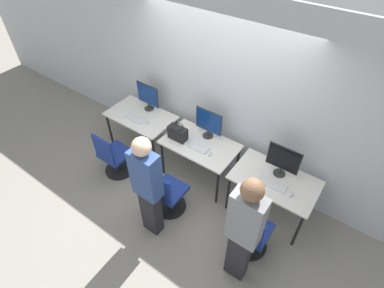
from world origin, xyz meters
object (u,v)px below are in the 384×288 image
object	(u,v)px
keyboard_left	(135,118)
person_center	(147,186)
office_chair_center	(167,195)
mouse_center	(210,154)
keyboard_right	(272,184)
office_chair_left	(114,158)
handbag	(178,133)
mouse_right	(291,194)
person_right	(244,230)
monitor_center	(209,123)
monitor_right	(283,160)
mouse_left	(147,123)
monitor_left	(148,96)
keyboard_center	(197,146)
office_chair_right	(250,234)

from	to	relation	value
keyboard_left	person_center	size ratio (longest dim) A/B	0.22
office_chair_center	person_center	size ratio (longest dim) A/B	0.51
mouse_center	keyboard_right	distance (m)	0.97
office_chair_left	office_chair_center	xyz separation A→B (m)	(1.17, -0.08, 0.00)
mouse_center	handbag	bearing A→B (deg)	178.84
person_center	mouse_right	distance (m)	1.82
person_right	person_center	bearing A→B (deg)	-174.31
monitor_center	monitor_right	xyz separation A→B (m)	(1.22, -0.09, 0.00)
person_right	handbag	world-z (taller)	person_right
mouse_center	keyboard_left	bearing A→B (deg)	-179.70
monitor_center	person_right	distance (m)	1.83
mouse_center	handbag	world-z (taller)	handbag
monitor_right	mouse_right	xyz separation A→B (m)	(0.27, -0.26, -0.25)
mouse_left	keyboard_right	bearing A→B (deg)	-0.15
keyboard_left	keyboard_right	size ratio (longest dim) A/B	1.00
office_chair_left	keyboard_right	distance (m)	2.51
mouse_center	monitor_right	bearing A→B (deg)	14.31
office_chair_left	monitor_left	bearing A→B (deg)	93.09
monitor_right	handbag	xyz separation A→B (m)	(-1.57, -0.24, -0.15)
person_center	keyboard_right	distance (m)	1.63
keyboard_center	monitor_right	bearing A→B (deg)	10.28
office_chair_left	handbag	bearing A→B (deg)	37.84
monitor_left	office_chair_left	world-z (taller)	monitor_left
keyboard_center	mouse_center	distance (m)	0.25
office_chair_left	keyboard_center	bearing A→B (deg)	29.34
monitor_left	keyboard_right	bearing A→B (deg)	-7.67
keyboard_left	office_chair_right	size ratio (longest dim) A/B	0.44
monitor_left	person_right	bearing A→B (deg)	-27.29
keyboard_center	monitor_center	bearing A→B (deg)	90.00
keyboard_left	monitor_right	bearing A→B (deg)	5.97
monitor_center	person_right	bearing A→B (deg)	-44.93
monitor_left	mouse_center	bearing A→B (deg)	-13.12
office_chair_left	monitor_right	size ratio (longest dim) A/B	1.79
office_chair_left	mouse_right	distance (m)	2.77
mouse_center	monitor_center	bearing A→B (deg)	126.79
office_chair_center	handbag	world-z (taller)	handbag
handbag	mouse_center	bearing A→B (deg)	-1.16
person_center	monitor_right	xyz separation A→B (m)	(1.19, 1.33, 0.05)
keyboard_left	mouse_right	world-z (taller)	mouse_right
person_center	office_chair_left	bearing A→B (deg)	159.61
mouse_left	keyboard_right	distance (m)	2.20
handbag	mouse_right	bearing A→B (deg)	-0.67
mouse_left	office_chair_right	xyz separation A→B (m)	(2.25, -0.61, -0.39)
person_center	handbag	world-z (taller)	person_center
office_chair_left	monitor_center	size ratio (longest dim) A/B	1.79
keyboard_left	office_chair_right	bearing A→B (deg)	-13.11
keyboard_center	handbag	world-z (taller)	handbag
handbag	monitor_left	bearing A→B (deg)	159.39
mouse_center	office_chair_center	bearing A→B (deg)	-109.55
monitor_left	keyboard_center	world-z (taller)	monitor_left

